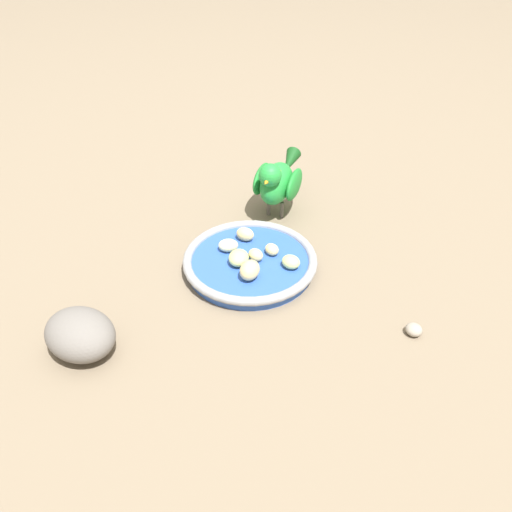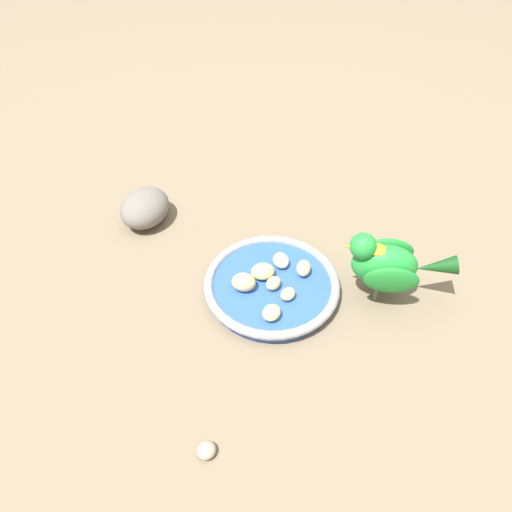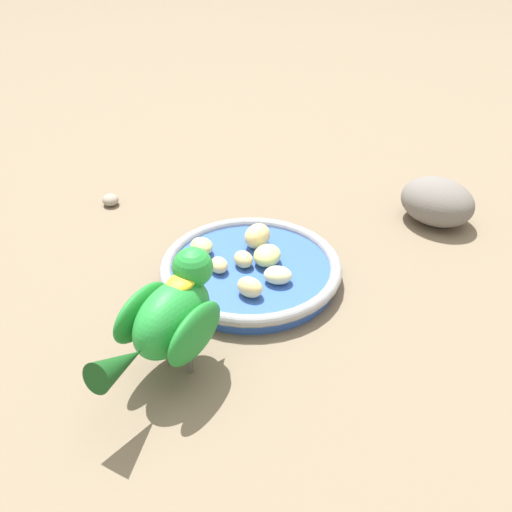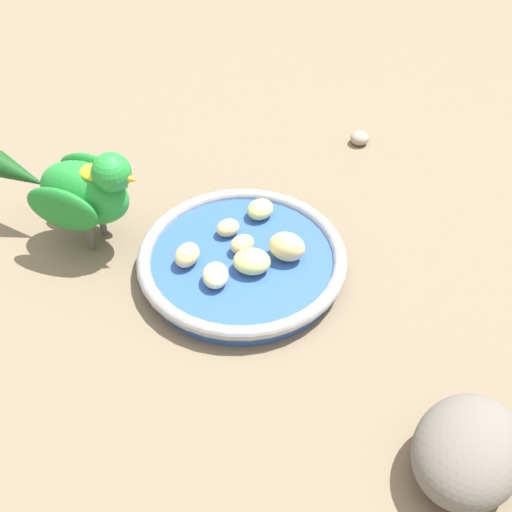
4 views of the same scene
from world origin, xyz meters
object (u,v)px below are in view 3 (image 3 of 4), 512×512
Objects in this scene: apple_piece_4 at (250,287)px; apple_piece_5 at (243,259)px; apple_piece_0 at (219,265)px; apple_piece_1 at (267,257)px; pebble_0 at (110,200)px; apple_piece_3 at (278,275)px; apple_piece_2 at (202,246)px; parrot at (170,317)px; rock_large at (437,202)px; apple_piece_6 at (257,236)px; feeding_bowl at (251,270)px.

apple_piece_4 is 0.06m from apple_piece_5.
apple_piece_1 is (0.06, 0.02, 0.00)m from apple_piece_0.
apple_piece_5 is 1.08× the size of pebble_0.
apple_piece_3 is 1.33× the size of pebble_0.
apple_piece_2 is 0.22m from pebble_0.
apple_piece_2 and apple_piece_3 have the same top height.
apple_piece_3 is 0.17m from parrot.
parrot reaches higher than rock_large.
apple_piece_6 is 0.22m from parrot.
apple_piece_2 is 0.30× the size of rock_large.
apple_piece_0 is 0.26m from pebble_0.
apple_piece_0 reaches higher than feeding_bowl.
pebble_0 is at bearing 138.03° from apple_piece_2.
apple_piece_1 is 1.24× the size of apple_piece_2.
pebble_0 is at bearing 179.49° from rock_large.
apple_piece_2 is 0.34m from rock_large.
rock_large is (0.21, 0.19, 0.00)m from apple_piece_3.
rock_large is at bearing 42.69° from apple_piece_4.
apple_piece_1 is at bearing 114.53° from apple_piece_3.
rock_large is at bearing 24.45° from apple_piece_2.
apple_piece_0 is 0.83× the size of apple_piece_2.
apple_piece_4 is 1.26× the size of pebble_0.
feeding_bowl is 8.23× the size of apple_piece_5.
apple_piece_6 is at bearing 18.17° from apple_piece_2.
apple_piece_2 is 0.18× the size of parrot.
apple_piece_4 is at bearing -89.58° from apple_piece_6.
parrot is 1.63× the size of rock_large.
parrot is at bearing -99.09° from apple_piece_0.
apple_piece_3 reaches higher than pebble_0.
apple_piece_3 is at bearing -137.41° from rock_large.
apple_piece_6 reaches higher than pebble_0.
apple_piece_4 is (0.00, -0.06, 0.02)m from feeding_bowl.
apple_piece_3 reaches higher than apple_piece_0.
apple_piece_3 is 0.32× the size of rock_large.
apple_piece_4 is 0.30× the size of rock_large.
apple_piece_3 is 1.24× the size of apple_piece_5.
rock_large is at bearing 35.21° from apple_piece_1.
rock_large reaches higher than apple_piece_6.
apple_piece_4 is (-0.01, -0.06, -0.00)m from apple_piece_1.
apple_piece_1 is at bearing -69.74° from apple_piece_6.
apple_piece_2 is at bearing -41.97° from pebble_0.
apple_piece_0 reaches higher than pebble_0.
parrot reaches higher than apple_piece_1.
parrot reaches higher than apple_piece_2.
pebble_0 is (-0.22, 0.17, -0.02)m from apple_piece_5.
apple_piece_3 is 0.28m from rock_large.
apple_piece_4 reaches higher than apple_piece_3.
apple_piece_1 is at bearing -0.80° from parrot.
apple_piece_1 is 0.04m from apple_piece_6.
apple_piece_2 is at bearing 151.80° from apple_piece_3.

